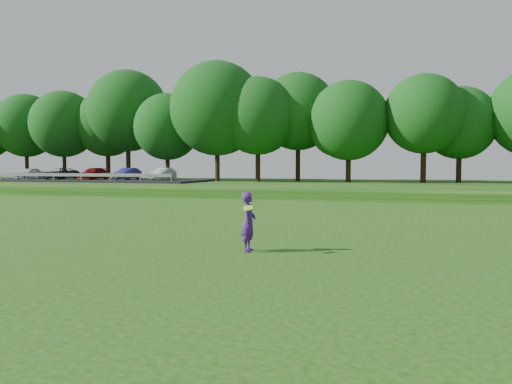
# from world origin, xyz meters

# --- Properties ---
(ground) EXTENTS (140.00, 140.00, 0.00)m
(ground) POSITION_xyz_m (0.00, 0.00, 0.00)
(ground) COLOR #14410C
(ground) RESTS_ON ground
(berm) EXTENTS (130.00, 30.00, 0.60)m
(berm) POSITION_xyz_m (0.00, 34.00, 0.30)
(berm) COLOR #14410C
(berm) RESTS_ON ground
(walking_path) EXTENTS (130.00, 1.60, 0.04)m
(walking_path) POSITION_xyz_m (0.00, 20.00, 0.02)
(walking_path) COLOR gray
(walking_path) RESTS_ON ground
(treeline) EXTENTS (104.00, 7.00, 15.00)m
(treeline) POSITION_xyz_m (0.00, 38.00, 8.10)
(treeline) COLOR #104714
(treeline) RESTS_ON berm
(parking_lot) EXTENTS (24.00, 9.00, 1.38)m
(parking_lot) POSITION_xyz_m (-24.29, 32.81, 1.03)
(parking_lot) COLOR black
(parking_lot) RESTS_ON berm
(woman) EXTENTS (0.45, 0.85, 1.52)m
(woman) POSITION_xyz_m (3.24, 0.30, 0.76)
(woman) COLOR #471B7B
(woman) RESTS_ON ground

